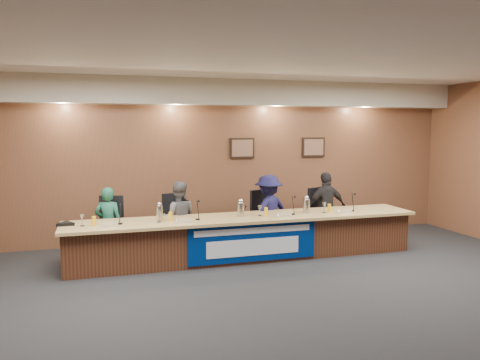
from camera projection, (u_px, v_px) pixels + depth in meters
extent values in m
plane|color=black|center=(302.00, 309.00, 5.89)|extent=(10.00, 10.00, 0.00)
cube|color=silver|center=(306.00, 49.00, 5.53)|extent=(10.00, 8.00, 0.04)
cube|color=brown|center=(223.00, 161.00, 9.52)|extent=(10.00, 0.04, 3.20)
cube|color=beige|center=(226.00, 93.00, 9.13)|extent=(10.00, 0.50, 0.50)
cube|color=#482516|center=(246.00, 238.00, 8.14)|extent=(6.00, 0.80, 0.70)
cube|color=tan|center=(247.00, 218.00, 8.05)|extent=(6.10, 0.95, 0.05)
cube|color=navy|center=(253.00, 242.00, 7.74)|extent=(2.20, 0.02, 0.65)
cube|color=silver|center=(254.00, 231.00, 7.71)|extent=(2.00, 0.01, 0.10)
cube|color=silver|center=(254.00, 247.00, 7.74)|extent=(1.60, 0.01, 0.28)
cube|color=black|center=(242.00, 148.00, 9.58)|extent=(0.52, 0.04, 0.42)
cube|color=black|center=(313.00, 147.00, 10.03)|extent=(0.52, 0.04, 0.42)
imported|color=#19533F|center=(108.00, 224.00, 7.99)|extent=(0.53, 0.42, 1.27)
imported|color=#535258|center=(178.00, 218.00, 8.33)|extent=(0.71, 0.60, 1.32)
imported|color=#121139|center=(269.00, 212.00, 8.80)|extent=(1.03, 0.84, 1.39)
imported|color=black|center=(326.00, 208.00, 9.14)|extent=(0.84, 0.38, 1.41)
cube|color=black|center=(109.00, 231.00, 8.10)|extent=(0.60, 0.60, 0.08)
cube|color=black|center=(178.00, 227.00, 8.44)|extent=(0.56, 0.56, 0.08)
cube|color=black|center=(267.00, 222.00, 8.92)|extent=(0.63, 0.63, 0.08)
cube|color=black|center=(324.00, 218.00, 9.26)|extent=(0.63, 0.63, 0.08)
cube|color=white|center=(109.00, 224.00, 7.17)|extent=(0.24, 0.08, 0.10)
cylinder|color=black|center=(120.00, 224.00, 7.39)|extent=(0.07, 0.07, 0.02)
cylinder|color=yellow|center=(94.00, 221.00, 7.26)|extent=(0.06, 0.06, 0.15)
cylinder|color=silver|center=(82.00, 220.00, 7.24)|extent=(0.08, 0.08, 0.18)
cube|color=white|center=(185.00, 220.00, 7.49)|extent=(0.24, 0.08, 0.10)
cylinder|color=black|center=(198.00, 219.00, 7.74)|extent=(0.07, 0.07, 0.02)
cylinder|color=yellow|center=(171.00, 216.00, 7.64)|extent=(0.06, 0.06, 0.15)
cylinder|color=silver|center=(159.00, 217.00, 7.53)|extent=(0.08, 0.08, 0.18)
cube|color=white|center=(285.00, 215.00, 7.97)|extent=(0.24, 0.08, 0.10)
cylinder|color=black|center=(292.00, 214.00, 8.20)|extent=(0.07, 0.07, 0.02)
cylinder|color=yellow|center=(266.00, 212.00, 8.07)|extent=(0.06, 0.06, 0.15)
cylinder|color=silver|center=(260.00, 211.00, 8.08)|extent=(0.08, 0.08, 0.18)
cube|color=white|center=(346.00, 211.00, 8.32)|extent=(0.24, 0.08, 0.10)
cylinder|color=black|center=(352.00, 211.00, 8.54)|extent=(0.07, 0.07, 0.02)
cylinder|color=yellow|center=(329.00, 208.00, 8.43)|extent=(0.06, 0.06, 0.15)
cylinder|color=silver|center=(324.00, 208.00, 8.37)|extent=(0.08, 0.08, 0.18)
cylinder|color=silver|center=(160.00, 213.00, 7.63)|extent=(0.11, 0.11, 0.26)
cylinder|color=silver|center=(241.00, 210.00, 8.02)|extent=(0.13, 0.13, 0.24)
cylinder|color=silver|center=(306.00, 206.00, 8.36)|extent=(0.12, 0.12, 0.25)
cylinder|color=black|center=(66.00, 224.00, 7.30)|extent=(0.32, 0.32, 0.05)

